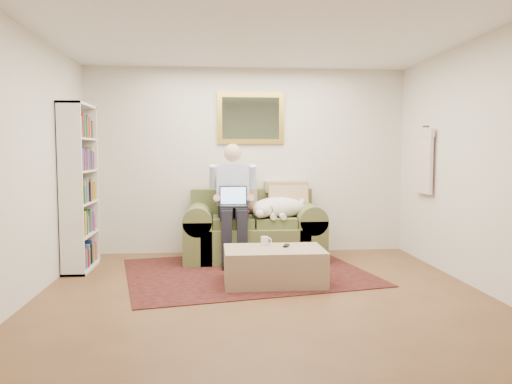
{
  "coord_description": "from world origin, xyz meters",
  "views": [
    {
      "loc": [
        -0.49,
        -4.56,
        1.42
      ],
      "look_at": [
        0.02,
        1.34,
        0.95
      ],
      "focal_mm": 35.0,
      "sensor_mm": 36.0,
      "label": 1
    }
  ],
  "objects": [
    {
      "name": "wall_mirror",
      "position": [
        0.04,
        2.47,
        1.9
      ],
      "size": [
        0.94,
        0.04,
        0.72
      ],
      "color": "gold",
      "rests_on": "room_shell"
    },
    {
      "name": "hanging_shirt",
      "position": [
        2.19,
        1.6,
        1.35
      ],
      "size": [
        0.06,
        0.52,
        0.9
      ],
      "primitive_type": null,
      "color": "#FACECE",
      "rests_on": "room_shell"
    },
    {
      "name": "sleeping_dog",
      "position": [
        0.37,
        1.91,
        0.7
      ],
      "size": [
        0.75,
        0.47,
        0.28
      ],
      "primitive_type": null,
      "color": "white",
      "rests_on": "sofa"
    },
    {
      "name": "laptop",
      "position": [
        -0.23,
        1.77,
        0.8
      ],
      "size": [
        0.35,
        0.28,
        0.26
      ],
      "color": "black",
      "rests_on": "seated_man"
    },
    {
      "name": "seated_man",
      "position": [
        -0.23,
        1.84,
        0.77
      ],
      "size": [
        0.6,
        0.86,
        1.53
      ],
      "primitive_type": null,
      "color": "#8C9CD8",
      "rests_on": "sofa"
    },
    {
      "name": "bookshelf",
      "position": [
        -2.1,
        1.6,
        1.0
      ],
      "size": [
        0.28,
        0.8,
        2.0
      ],
      "primitive_type": null,
      "color": "white",
      "rests_on": "room_shell"
    },
    {
      "name": "coffee_mug",
      "position": [
        0.08,
        0.89,
        0.44
      ],
      "size": [
        0.08,
        0.08,
        0.1
      ],
      "primitive_type": "cylinder",
      "color": "white",
      "rests_on": "ottoman"
    },
    {
      "name": "ottoman",
      "position": [
        0.16,
        0.71,
        0.19
      ],
      "size": [
        1.07,
        0.68,
        0.39
      ],
      "primitive_type": "cube",
      "rotation": [
        0.0,
        0.0,
        -0.0
      ],
      "color": "tan",
      "rests_on": "room_shell"
    },
    {
      "name": "room_shell",
      "position": [
        0.0,
        0.35,
        1.3
      ],
      "size": [
        4.51,
        5.0,
        2.61
      ],
      "color": "brown",
      "rests_on": "ground"
    },
    {
      "name": "sofa",
      "position": [
        0.04,
        2.01,
        0.31
      ],
      "size": [
        1.82,
        0.93,
        1.09
      ],
      "color": "#515E31",
      "rests_on": "room_shell"
    },
    {
      "name": "tv_remote",
      "position": [
        0.31,
        0.81,
        0.4
      ],
      "size": [
        0.09,
        0.16,
        0.02
      ],
      "primitive_type": "cube",
      "rotation": [
        0.0,
        0.0,
        -0.32
      ],
      "color": "black",
      "rests_on": "ottoman"
    },
    {
      "name": "rug",
      "position": [
        -0.1,
        1.25,
        0.01
      ],
      "size": [
        3.13,
        2.7,
        0.01
      ],
      "primitive_type": "cube",
      "rotation": [
        0.0,
        0.0,
        0.2
      ],
      "color": "black",
      "rests_on": "room_shell"
    }
  ]
}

